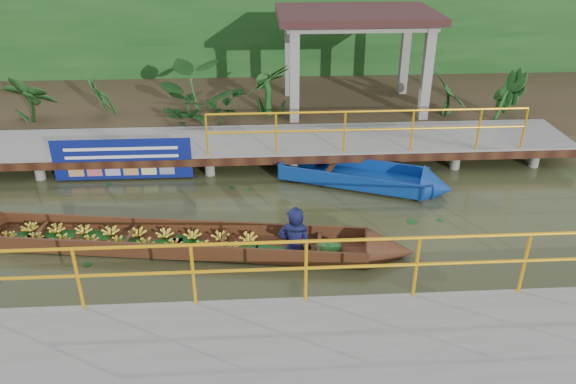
{
  "coord_description": "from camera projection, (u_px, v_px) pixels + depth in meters",
  "views": [
    {
      "loc": [
        0.15,
        -9.62,
        5.82
      ],
      "look_at": [
        0.75,
        0.5,
        0.6
      ],
      "focal_mm": 35.0,
      "sensor_mm": 36.0,
      "label": 1
    }
  ],
  "objects": [
    {
      "name": "moored_blue_boat",
      "position": [
        394.0,
        182.0,
        12.8
      ],
      "size": [
        4.01,
        2.41,
        0.94
      ],
      "rotation": [
        0.0,
        0.0,
        -0.39
      ],
      "color": "navy",
      "rests_on": "ground"
    },
    {
      "name": "ground",
      "position": [
        252.0,
        231.0,
        11.2
      ],
      "size": [
        80.0,
        80.0,
        0.0
      ],
      "primitive_type": "plane",
      "color": "#2E3319",
      "rests_on": "ground"
    },
    {
      "name": "vendor_boat",
      "position": [
        196.0,
        236.0,
        10.53
      ],
      "size": [
        8.95,
        2.13,
        2.15
      ],
      "rotation": [
        0.0,
        0.0,
        -0.14
      ],
      "color": "#3C1D10",
      "rests_on": "ground"
    },
    {
      "name": "land_strip",
      "position": [
        251.0,
        102.0,
        17.75
      ],
      "size": [
        30.0,
        8.0,
        0.45
      ],
      "primitive_type": "cube",
      "color": "#362A1B",
      "rests_on": "ground"
    },
    {
      "name": "near_dock",
      "position": [
        328.0,
        374.0,
        7.38
      ],
      "size": [
        18.0,
        2.4,
        1.73
      ],
      "color": "slate",
      "rests_on": "ground"
    },
    {
      "name": "tropical_plants",
      "position": [
        260.0,
        95.0,
        15.38
      ],
      "size": [
        14.14,
        1.14,
        1.42
      ],
      "color": "#143F14",
      "rests_on": "ground"
    },
    {
      "name": "blue_banner",
      "position": [
        122.0,
        159.0,
        12.99
      ],
      "size": [
        3.19,
        0.04,
        1.0
      ],
      "color": "navy",
      "rests_on": "ground"
    },
    {
      "name": "far_dock",
      "position": [
        252.0,
        144.0,
        14.02
      ],
      "size": [
        16.0,
        2.06,
        1.66
      ],
      "color": "slate",
      "rests_on": "ground"
    },
    {
      "name": "pavilion",
      "position": [
        356.0,
        25.0,
        15.66
      ],
      "size": [
        4.4,
        3.0,
        3.0
      ],
      "color": "slate",
      "rests_on": "ground"
    },
    {
      "name": "foliage_backdrop",
      "position": [
        250.0,
        29.0,
        19.16
      ],
      "size": [
        30.0,
        0.8,
        4.0
      ],
      "primitive_type": "cube",
      "color": "#143F14",
      "rests_on": "ground"
    }
  ]
}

